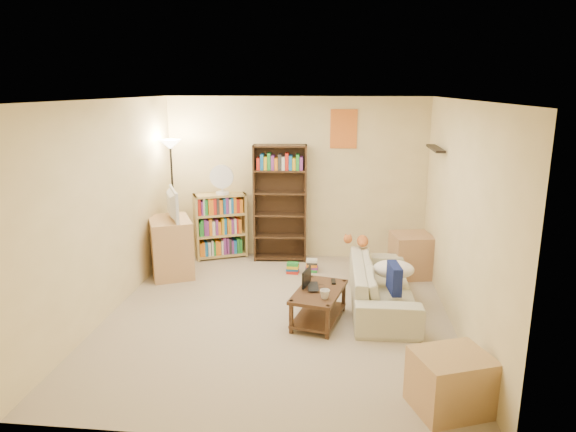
{
  "coord_description": "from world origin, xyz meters",
  "views": [
    {
      "loc": [
        0.7,
        -5.59,
        2.63
      ],
      "look_at": [
        0.04,
        0.65,
        1.05
      ],
      "focal_mm": 32.0,
      "sensor_mm": 36.0,
      "label": 1
    }
  ],
  "objects": [
    {
      "name": "tabby_cat",
      "position": [
        0.97,
        1.09,
        0.62
      ],
      "size": [
        0.43,
        0.16,
        0.15
      ],
      "color": "#C56229",
      "rests_on": "sofa"
    },
    {
      "name": "cream_blanket",
      "position": [
        1.36,
        0.42,
        0.47
      ],
      "size": [
        0.5,
        0.36,
        0.22
      ],
      "primitive_type": "ellipsoid",
      "color": "white",
      "rests_on": "sofa"
    },
    {
      "name": "television",
      "position": [
        -1.7,
        1.2,
        1.04
      ],
      "size": [
        0.82,
        0.67,
        0.43
      ],
      "primitive_type": "imported",
      "rotation": [
        0.0,
        0.0,
        2.0
      ],
      "color": "black",
      "rests_on": "tv_stand"
    },
    {
      "name": "coffee_table",
      "position": [
        0.48,
        -0.13,
        0.24
      ],
      "size": [
        0.67,
        0.95,
        0.39
      ],
      "rotation": [
        0.0,
        0.0,
        -0.23
      ],
      "color": "#442E1A",
      "rests_on": "ground"
    },
    {
      "name": "short_bookshelf",
      "position": [
        -1.17,
        2.05,
        0.51
      ],
      "size": [
        0.86,
        0.61,
        1.02
      ],
      "rotation": [
        0.0,
        0.0,
        0.42
      ],
      "color": "tan",
      "rests_on": "ground"
    },
    {
      "name": "tall_bookshelf",
      "position": [
        -0.22,
        2.01,
        0.95
      ],
      "size": [
        0.82,
        0.31,
        1.8
      ],
      "rotation": [
        0.0,
        0.0,
        0.05
      ],
      "color": "#3D2917",
      "rests_on": "ground"
    },
    {
      "name": "floor_lamp",
      "position": [
        -1.8,
        1.71,
        1.51
      ],
      "size": [
        0.32,
        0.32,
        1.89
      ],
      "color": "black",
      "rests_on": "ground"
    },
    {
      "name": "desk_fan",
      "position": [
        -1.12,
        2.0,
        1.26
      ],
      "size": [
        0.36,
        0.2,
        0.46
      ],
      "color": "white",
      "rests_on": "short_bookshelf"
    },
    {
      "name": "side_table",
      "position": [
        1.72,
        1.5,
        0.31
      ],
      "size": [
        0.62,
        0.62,
        0.61
      ],
      "primitive_type": "cube",
      "rotation": [
        0.0,
        0.0,
        0.18
      ],
      "color": "tan",
      "rests_on": "ground"
    },
    {
      "name": "book_stacks",
      "position": [
        0.17,
        1.47,
        0.09
      ],
      "size": [
        0.45,
        0.23,
        0.19
      ],
      "color": "red",
      "rests_on": "ground"
    },
    {
      "name": "laptop",
      "position": [
        0.45,
        -0.07,
        0.4
      ],
      "size": [
        0.35,
        0.26,
        0.02
      ],
      "primitive_type": "imported",
      "rotation": [
        0.0,
        0.0,
        1.69
      ],
      "color": "black",
      "rests_on": "coffee_table"
    },
    {
      "name": "navy_pillow",
      "position": [
        1.33,
        -0.03,
        0.52
      ],
      "size": [
        0.15,
        0.37,
        0.32
      ],
      "primitive_type": "cube",
      "rotation": [
        0.0,
        0.0,
        1.69
      ],
      "color": "navy",
      "rests_on": "sofa"
    },
    {
      "name": "sofa",
      "position": [
        1.23,
        0.38,
        0.27
      ],
      "size": [
        1.9,
        0.81,
        0.55
      ],
      "primitive_type": "imported",
      "rotation": [
        0.0,
        0.0,
        1.59
      ],
      "color": "#B9B499",
      "rests_on": "ground"
    },
    {
      "name": "laptop_screen",
      "position": [
        0.33,
        -0.04,
        0.5
      ],
      "size": [
        0.08,
        0.28,
        0.19
      ],
      "primitive_type": "cube",
      "rotation": [
        0.0,
        0.0,
        -0.23
      ],
      "color": "white",
      "rests_on": "laptop"
    },
    {
      "name": "tv_remote",
      "position": [
        0.64,
        0.13,
        0.39
      ],
      "size": [
        0.06,
        0.16,
        0.02
      ],
      "primitive_type": "cube",
      "rotation": [
        0.0,
        0.0,
        0.07
      ],
      "color": "black",
      "rests_on": "coffee_table"
    },
    {
      "name": "room",
      "position": [
        0.0,
        0.01,
        1.62
      ],
      "size": [
        4.5,
        4.54,
        2.52
      ],
      "color": "tan",
      "rests_on": "ground"
    },
    {
      "name": "mug",
      "position": [
        0.55,
        -0.36,
        0.44
      ],
      "size": [
        0.13,
        0.13,
        0.1
      ],
      "primitive_type": "imported",
      "rotation": [
        0.0,
        0.0,
        0.07
      ],
      "color": "silver",
      "rests_on": "coffee_table"
    },
    {
      "name": "end_cabinet",
      "position": [
        1.65,
        -1.68,
        0.25
      ],
      "size": [
        0.74,
        0.68,
        0.5
      ],
      "primitive_type": "cube",
      "rotation": [
        0.0,
        0.0,
        0.36
      ],
      "color": "tan",
      "rests_on": "ground"
    },
    {
      "name": "tv_stand",
      "position": [
        -1.7,
        1.2,
        0.41
      ],
      "size": [
        0.82,
        0.93,
        0.82
      ],
      "primitive_type": "cube",
      "rotation": [
        0.0,
        0.0,
        0.43
      ],
      "color": "tan",
      "rests_on": "ground"
    }
  ]
}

